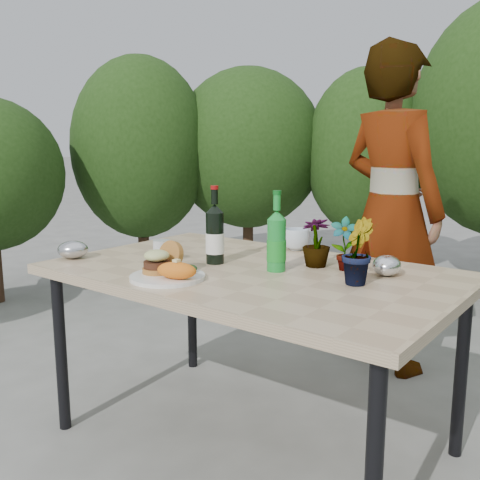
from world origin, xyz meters
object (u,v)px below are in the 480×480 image
Objects in this scene: dinner_plate at (168,277)px; wine_bottle at (215,235)px; person at (391,210)px; patio_table at (252,283)px.

wine_bottle is at bearing 95.48° from dinner_plate.
person is at bearing 50.68° from wine_bottle.
wine_bottle is 1.17m from person.
dinner_plate is at bearing -108.45° from wine_bottle.
wine_bottle is at bearing -177.34° from patio_table.
person is (0.12, 1.12, 0.19)m from patio_table.
wine_bottle reaches higher than patio_table.
wine_bottle is (-0.03, 0.31, 0.11)m from dinner_plate.
person is (0.28, 1.44, 0.13)m from dinner_plate.
dinner_plate is at bearing -116.16° from patio_table.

